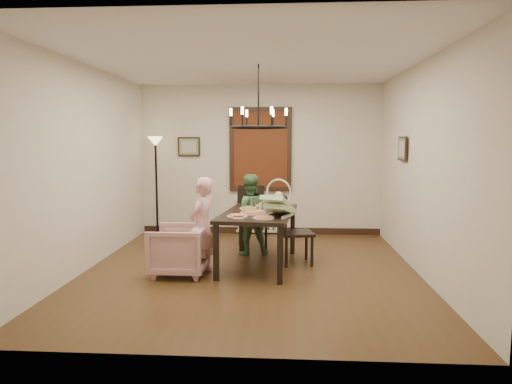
# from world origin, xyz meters

# --- Properties ---
(room_shell) EXTENTS (4.51, 5.00, 2.81)m
(room_shell) POSITION_xyz_m (0.00, 0.37, 1.40)
(room_shell) COLOR #4D351A
(room_shell) RESTS_ON ground
(dining_table) EXTENTS (1.12, 1.76, 0.78)m
(dining_table) POSITION_xyz_m (0.09, 0.25, 0.69)
(dining_table) COLOR black
(dining_table) RESTS_ON room_shell
(chair_far) EXTENTS (0.55, 0.55, 1.03)m
(chair_far) POSITION_xyz_m (-0.07, 1.36, 0.51)
(chair_far) COLOR black
(chair_far) RESTS_ON room_shell
(chair_right) EXTENTS (0.52, 0.52, 1.02)m
(chair_right) POSITION_xyz_m (0.64, 0.41, 0.51)
(chair_right) COLOR black
(chair_right) RESTS_ON room_shell
(armchair) EXTENTS (0.74, 0.72, 0.66)m
(armchair) POSITION_xyz_m (-0.94, -0.23, 0.33)
(armchair) COLOR #C6979B
(armchair) RESTS_ON room_shell
(elderly_woman) EXTENTS (0.35, 0.45, 1.07)m
(elderly_woman) POSITION_xyz_m (-0.64, -0.15, 0.54)
(elderly_woman) COLOR pink
(elderly_woman) RESTS_ON room_shell
(seated_man) EXTENTS (0.58, 0.50, 1.04)m
(seated_man) POSITION_xyz_m (-0.09, 0.91, 0.52)
(seated_man) COLOR #4B7B49
(seated_man) RESTS_ON room_shell
(baby_bouncer) EXTENTS (0.56, 0.63, 0.34)m
(baby_bouncer) POSITION_xyz_m (0.38, -0.11, 0.95)
(baby_bouncer) COLOR #BBE79F
(baby_bouncer) RESTS_ON dining_table
(salad_bowl) EXTENTS (0.28, 0.28, 0.07)m
(salad_bowl) POSITION_xyz_m (-0.05, 0.21, 0.81)
(salad_bowl) COLOR white
(salad_bowl) RESTS_ON dining_table
(pizza_platter) EXTENTS (0.35, 0.35, 0.04)m
(pizza_platter) POSITION_xyz_m (0.03, 0.09, 0.80)
(pizza_platter) COLOR tan
(pizza_platter) RESTS_ON dining_table
(drinking_glass) EXTENTS (0.07, 0.07, 0.14)m
(drinking_glass) POSITION_xyz_m (0.18, 0.23, 0.85)
(drinking_glass) COLOR silver
(drinking_glass) RESTS_ON dining_table
(window_blinds) EXTENTS (1.00, 0.03, 1.40)m
(window_blinds) POSITION_xyz_m (0.00, 2.46, 1.60)
(window_blinds) COLOR maroon
(window_blinds) RESTS_ON room_shell
(radiator) EXTENTS (0.92, 0.12, 0.62)m
(radiator) POSITION_xyz_m (0.00, 2.48, 0.35)
(radiator) COLOR silver
(radiator) RESTS_ON room_shell
(picture_back) EXTENTS (0.42, 0.03, 0.36)m
(picture_back) POSITION_xyz_m (-1.35, 2.47, 1.65)
(picture_back) COLOR black
(picture_back) RESTS_ON room_shell
(picture_right) EXTENTS (0.03, 0.42, 0.36)m
(picture_right) POSITION_xyz_m (2.21, 0.90, 1.65)
(picture_right) COLOR black
(picture_right) RESTS_ON room_shell
(floor_lamp) EXTENTS (0.30, 0.30, 1.80)m
(floor_lamp) POSITION_xyz_m (-1.90, 2.15, 0.90)
(floor_lamp) COLOR black
(floor_lamp) RESTS_ON room_shell
(chandelier) EXTENTS (0.80, 0.80, 0.04)m
(chandelier) POSITION_xyz_m (0.09, 0.25, 1.95)
(chandelier) COLOR black
(chandelier) RESTS_ON room_shell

